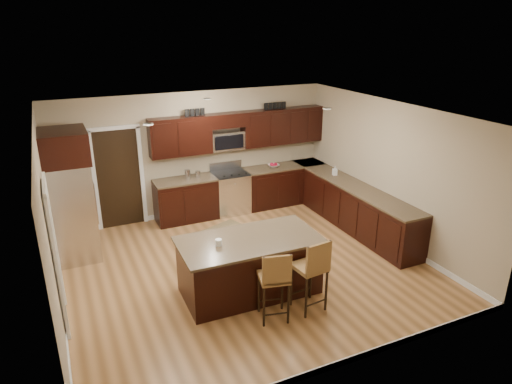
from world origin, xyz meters
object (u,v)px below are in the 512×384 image
island (249,267)px  stool_right (313,267)px  stool_mid (275,278)px  refrigerator (71,194)px  range (230,192)px

island → stool_right: 1.09m
island → stool_mid: (0.01, -0.84, 0.26)m
island → refrigerator: size_ratio=0.94×
stool_right → range: bearing=79.0°
stool_right → refrigerator: refrigerator is taller
stool_right → refrigerator: bearing=126.1°
stool_mid → range: bearing=90.5°
range → stool_right: 4.02m
range → island: (-0.93, -3.15, -0.04)m
stool_right → refrigerator: (-3.00, 3.23, 0.49)m
range → stool_mid: 4.11m
stool_mid → island: bearing=104.3°
refrigerator → range: bearing=13.1°
range → refrigerator: refrigerator is taller
range → stool_mid: size_ratio=1.01×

